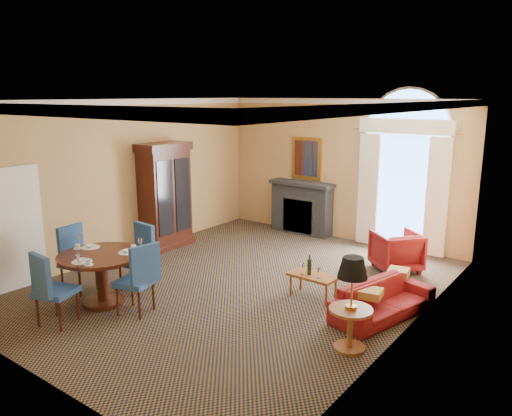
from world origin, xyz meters
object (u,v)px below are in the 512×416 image
Objects in this scene: dining_table at (101,268)px; side_table at (352,291)px; sofa at (383,300)px; coffee_table at (313,276)px; armoire at (165,197)px; armchair at (396,251)px.

side_table is at bearing 15.09° from dining_table.
dining_table is at bearing 135.34° from sofa.
coffee_table is at bearing 40.83° from dining_table.
dining_table is at bearing -136.96° from coffee_table.
armoire is 5.61m from side_table.
dining_table is at bearing -61.84° from armoire.
armchair is 1.02× the size of coffee_table.
coffee_table is at bearing -7.80° from armoire.
dining_table is 1.64× the size of coffee_table.
dining_table is at bearing 4.95° from armchair.
armoire is 3.19m from dining_table.
sofa is 1.34m from side_table.
sofa is (5.27, -0.52, -0.85)m from armoire.
coffee_table is (2.57, 2.22, -0.22)m from dining_table.
armoire is 5.36m from sofa.
armoire is at bearing 118.16° from dining_table.
armoire is at bearing 98.92° from sofa.
side_table is (1.27, -1.19, 0.43)m from coffee_table.
dining_table is 1.61× the size of armchair.
sofa is (3.78, 2.25, -0.35)m from dining_table.
armoire is 2.82× the size of coffee_table.
armchair is at bearing 53.91° from dining_table.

